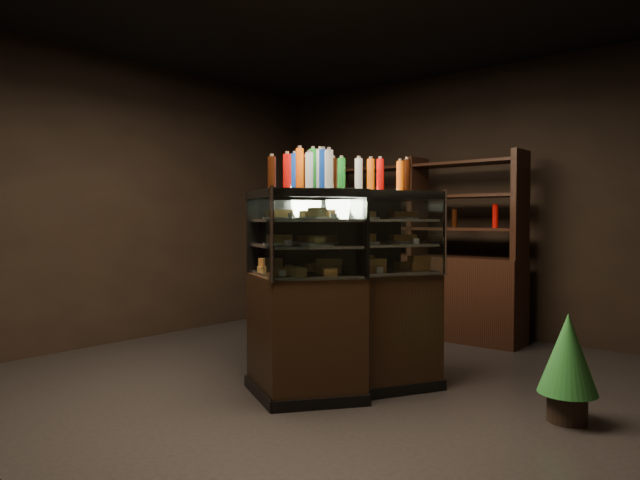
# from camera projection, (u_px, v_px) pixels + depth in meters

# --- Properties ---
(ground) EXTENTS (5.00, 5.00, 0.00)m
(ground) POSITION_uv_depth(u_px,v_px,m) (323.00, 375.00, 4.75)
(ground) COLOR black
(ground) RESTS_ON ground
(room_shell) EXTENTS (5.02, 5.02, 3.01)m
(room_shell) POSITION_uv_depth(u_px,v_px,m) (323.00, 142.00, 4.68)
(room_shell) COLOR black
(room_shell) RESTS_ON ground
(display_case) EXTENTS (1.76, 1.56, 1.52)m
(display_case) POSITION_uv_depth(u_px,v_px,m) (323.00, 321.00, 4.46)
(display_case) COLOR black
(display_case) RESTS_ON ground
(food_display) EXTENTS (1.31, 1.20, 0.47)m
(food_display) POSITION_uv_depth(u_px,v_px,m) (323.00, 236.00, 4.43)
(food_display) COLOR gold
(food_display) RESTS_ON display_case
(bottles_top) EXTENTS (1.14, 1.06, 0.30)m
(bottles_top) POSITION_uv_depth(u_px,v_px,m) (323.00, 174.00, 4.42)
(bottles_top) COLOR black
(bottles_top) RESTS_ON display_case
(potted_conifer) EXTENTS (0.37, 0.37, 0.79)m
(potted_conifer) POSITION_uv_depth(u_px,v_px,m) (568.00, 352.00, 3.65)
(potted_conifer) COLOR black
(potted_conifer) RESTS_ON ground
(back_shelving) EXTENTS (2.41, 0.44, 2.00)m
(back_shelving) POSITION_uv_depth(u_px,v_px,m) (417.00, 281.00, 6.49)
(back_shelving) COLOR black
(back_shelving) RESTS_ON ground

